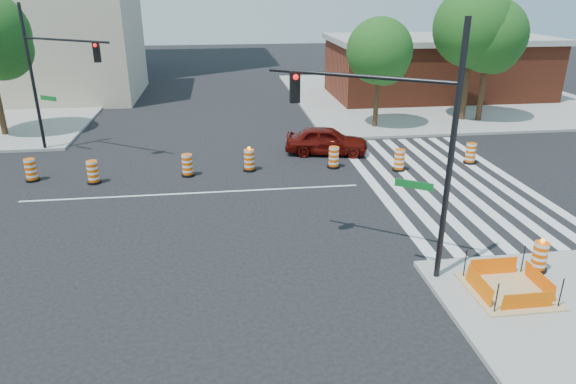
# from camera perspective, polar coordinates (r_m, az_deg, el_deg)

# --- Properties ---
(ground) EXTENTS (120.00, 120.00, 0.00)m
(ground) POSITION_cam_1_polar(r_m,az_deg,el_deg) (21.92, -10.39, -0.13)
(ground) COLOR black
(ground) RESTS_ON ground
(sidewalk_ne) EXTENTS (22.00, 22.00, 0.15)m
(sidewalk_ne) POSITION_cam_1_polar(r_m,az_deg,el_deg) (42.58, 15.94, 10.21)
(sidewalk_ne) COLOR gray
(sidewalk_ne) RESTS_ON ground
(crosswalk_east) EXTENTS (6.75, 13.50, 0.01)m
(crosswalk_east) POSITION_cam_1_polar(r_m,az_deg,el_deg) (23.92, 16.77, 1.19)
(crosswalk_east) COLOR silver
(crosswalk_east) RESTS_ON ground
(lane_centerline) EXTENTS (14.00, 0.12, 0.01)m
(lane_centerline) POSITION_cam_1_polar(r_m,az_deg,el_deg) (21.92, -10.39, -0.12)
(lane_centerline) COLOR silver
(lane_centerline) RESTS_ON ground
(excavation_pit) EXTENTS (2.20, 2.20, 0.90)m
(excavation_pit) POSITION_cam_1_polar(r_m,az_deg,el_deg) (15.81, 23.29, -9.92)
(excavation_pit) COLOR tan
(excavation_pit) RESTS_ON ground
(brick_storefront) EXTENTS (16.50, 8.50, 4.60)m
(brick_storefront) POSITION_cam_1_polar(r_m,az_deg,el_deg) (42.22, 16.26, 13.19)
(brick_storefront) COLOR maroon
(brick_storefront) RESTS_ON ground
(beige_midrise) EXTENTS (14.00, 10.00, 10.00)m
(beige_midrise) POSITION_cam_1_polar(r_m,az_deg,el_deg) (44.48, -25.99, 15.82)
(beige_midrise) COLOR #B9A78E
(beige_midrise) RESTS_ON ground
(red_coupe) EXTENTS (4.48, 2.54, 1.44)m
(red_coupe) POSITION_cam_1_polar(r_m,az_deg,el_deg) (26.61, 4.31, 5.75)
(red_coupe) COLOR #510B07
(red_coupe) RESTS_ON ground
(signal_pole_se) EXTENTS (4.67, 3.12, 7.27)m
(signal_pole_se) POSITION_cam_1_polar(r_m,az_deg,el_deg) (14.55, 12.02, 7.04)
(signal_pole_se) COLOR black
(signal_pole_se) RESTS_ON ground
(signal_pole_nw) EXTENTS (4.63, 3.12, 7.23)m
(signal_pole_nw) POSITION_cam_1_polar(r_m,az_deg,el_deg) (28.11, -24.79, 12.51)
(signal_pole_nw) COLOR black
(signal_pole_nw) RESTS_ON ground
(pit_drum) EXTENTS (0.54, 0.54, 1.07)m
(pit_drum) POSITION_cam_1_polar(r_m,az_deg,el_deg) (17.09, 26.15, -6.53)
(pit_drum) COLOR black
(pit_drum) RESTS_ON ground
(tree_north_c) EXTENTS (3.84, 3.84, 6.53)m
(tree_north_c) POSITION_cam_1_polar(r_m,az_deg,el_deg) (31.31, 10.16, 14.77)
(tree_north_c) COLOR #382314
(tree_north_c) RESTS_ON ground
(tree_north_d) EXTENTS (4.84, 4.84, 8.24)m
(tree_north_d) POSITION_cam_1_polar(r_m,az_deg,el_deg) (34.43, 19.90, 16.40)
(tree_north_d) COLOR #382314
(tree_north_d) RESTS_ON ground
(tree_north_e) EXTENTS (4.44, 4.44, 7.55)m
(tree_north_e) POSITION_cam_1_polar(r_m,az_deg,el_deg) (34.64, 21.49, 15.45)
(tree_north_e) COLOR #382314
(tree_north_e) RESTS_ON ground
(median_drum_1) EXTENTS (0.60, 0.60, 1.02)m
(median_drum_1) POSITION_cam_1_polar(r_m,az_deg,el_deg) (25.48, -26.65, 2.13)
(median_drum_1) COLOR black
(median_drum_1) RESTS_ON ground
(median_drum_2) EXTENTS (0.60, 0.60, 1.02)m
(median_drum_2) POSITION_cam_1_polar(r_m,az_deg,el_deg) (24.08, -20.85, 2.00)
(median_drum_2) COLOR black
(median_drum_2) RESTS_ON ground
(median_drum_3) EXTENTS (0.60, 0.60, 1.02)m
(median_drum_3) POSITION_cam_1_polar(r_m,az_deg,el_deg) (23.84, -11.11, 2.87)
(median_drum_3) COLOR black
(median_drum_3) RESTS_ON ground
(median_drum_4) EXTENTS (0.60, 0.60, 1.18)m
(median_drum_4) POSITION_cam_1_polar(r_m,az_deg,el_deg) (24.15, -4.32, 3.49)
(median_drum_4) COLOR black
(median_drum_4) RESTS_ON ground
(median_drum_5) EXTENTS (0.60, 0.60, 1.02)m
(median_drum_5) POSITION_cam_1_polar(r_m,az_deg,el_deg) (24.59, 5.10, 3.78)
(median_drum_5) COLOR black
(median_drum_5) RESTS_ON ground
(median_drum_6) EXTENTS (0.60, 0.60, 1.02)m
(median_drum_6) POSITION_cam_1_polar(r_m,az_deg,el_deg) (24.65, 12.26, 3.41)
(median_drum_6) COLOR black
(median_drum_6) RESTS_ON ground
(median_drum_7) EXTENTS (0.60, 0.60, 1.02)m
(median_drum_7) POSITION_cam_1_polar(r_m,az_deg,el_deg) (26.62, 19.62, 3.99)
(median_drum_7) COLOR black
(median_drum_7) RESTS_ON ground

